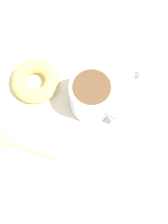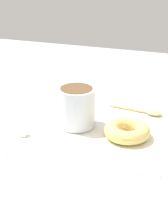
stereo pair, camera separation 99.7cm
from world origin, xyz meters
TOP-DOWN VIEW (x-y plane):
  - ground_plane at (0.00, 0.00)cm, footprint 120.00×120.00cm
  - napkin at (-0.48, 0.84)cm, footprint 37.87×37.87cm
  - coffee_cup at (-2.89, 1.79)cm, footprint 7.80×10.46cm
  - donut at (-4.70, -9.57)cm, footprint 9.06×9.06cm
  - spoon at (7.69, -11.28)cm, footprint 3.05×12.58cm
  - sugar_cube at (-10.75, 10.13)cm, footprint 1.60×1.60cm

SIDE VIEW (x-z plane):
  - ground_plane at x=0.00cm, z-range -2.00..0.00cm
  - napkin at x=-0.48cm, z-range 0.00..0.30cm
  - spoon at x=7.69cm, z-range 0.25..1.15cm
  - sugar_cube at x=-10.75cm, z-range 0.30..1.90cm
  - donut at x=-4.70cm, z-range 0.30..3.07cm
  - coffee_cup at x=-2.89cm, z-range 0.43..8.72cm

